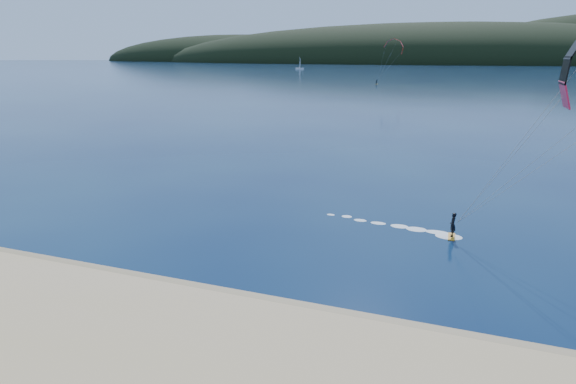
% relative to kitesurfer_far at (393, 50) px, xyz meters
% --- Properties ---
extents(ground, '(1800.00, 1800.00, 0.00)m').
position_rel_kitesurfer_far_xyz_m(ground, '(20.39, -199.52, -14.86)').
color(ground, '#08173E').
rests_on(ground, ground).
extents(wet_sand, '(220.00, 2.50, 0.10)m').
position_rel_kitesurfer_far_xyz_m(wet_sand, '(20.39, -195.02, -14.81)').
color(wet_sand, '#968257').
rests_on(wet_sand, ground).
extents(headland, '(1200.00, 310.00, 140.00)m').
position_rel_kitesurfer_far_xyz_m(headland, '(21.02, 545.76, -14.86)').
color(headland, black).
rests_on(headland, ground).
extents(kitesurfer_far, '(12.34, 6.88, 18.37)m').
position_rel_kitesurfer_far_xyz_m(kitesurfer_far, '(0.00, 0.00, 0.00)').
color(kitesurfer_far, orange).
rests_on(kitesurfer_far, ground).
extents(sailboat, '(7.60, 4.99, 10.61)m').
position_rel_kitesurfer_far_xyz_m(sailboat, '(-109.51, 198.16, -14.08)').
color(sailboat, white).
rests_on(sailboat, ground).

